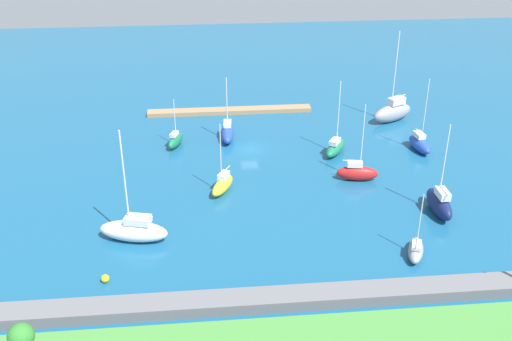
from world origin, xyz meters
TOP-DOWN VIEW (x-y plane):
  - water at (0.00, 0.00)m, footprint 160.00×160.00m
  - pier_dock at (2.05, -15.11)m, footprint 27.61×2.26m
  - breakwater at (0.00, 34.96)m, footprint 69.52×2.69m
  - park_tree_mideast at (21.38, 42.50)m, footprint 2.08×2.08m
  - sailboat_green_center_basin at (10.83, -2.21)m, footprint 2.94×4.94m
  - sailboat_gray_inner_mooring at (-24.20, -8.83)m, footprint 8.01×5.73m
  - sailboat_blue_far_south at (3.00, -3.97)m, footprint 2.37×6.62m
  - sailboat_red_lone_south at (-13.34, 10.93)m, footprint 5.68×2.68m
  - sailboat_yellow_near_pier at (4.54, 12.45)m, footprint 3.83×5.35m
  - sailboat_navy_along_channel at (-20.90, 20.28)m, footprint 1.96×6.54m
  - sailboat_white_east_end at (14.80, 22.54)m, footprint 8.16×4.51m
  - sailboat_green_far_north at (-12.25, 2.62)m, footprint 4.78×6.03m
  - sailboat_gray_outer_mooring at (-15.25, 28.55)m, footprint 3.23×5.03m
  - sailboat_blue_lone_north at (-24.74, 2.64)m, footprint 2.57×5.88m
  - mooring_buoy_yellow at (17.09, 29.93)m, footprint 0.83×0.83m

SIDE VIEW (x-z plane):
  - water at x=0.00m, z-range 0.00..0.00m
  - pier_dock at x=2.05m, z-range 0.00..0.69m
  - mooring_buoy_yellow at x=17.09m, z-range 0.00..0.83m
  - breakwater at x=0.00m, z-range 0.00..1.18m
  - sailboat_gray_outer_mooring at x=-15.25m, z-range -2.89..4.46m
  - sailboat_green_center_basin at x=10.83m, z-range -2.65..4.66m
  - sailboat_green_far_north at x=-12.25m, z-range -4.38..6.44m
  - sailboat_yellow_near_pier at x=4.54m, z-range -3.69..5.79m
  - sailboat_blue_lone_north at x=-24.74m, z-range -4.41..6.58m
  - sailboat_red_lone_south at x=-13.34m, z-range -4.20..6.47m
  - sailboat_blue_far_south at x=3.00m, z-range -3.79..6.13m
  - sailboat_white_east_end at x=14.80m, z-range -5.32..7.90m
  - sailboat_navy_along_channel at x=-20.90m, z-range -4.24..7.08m
  - sailboat_gray_inner_mooring at x=-24.20m, z-range -5.79..9.03m
  - park_tree_mideast at x=21.38m, z-range 2.32..7.13m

